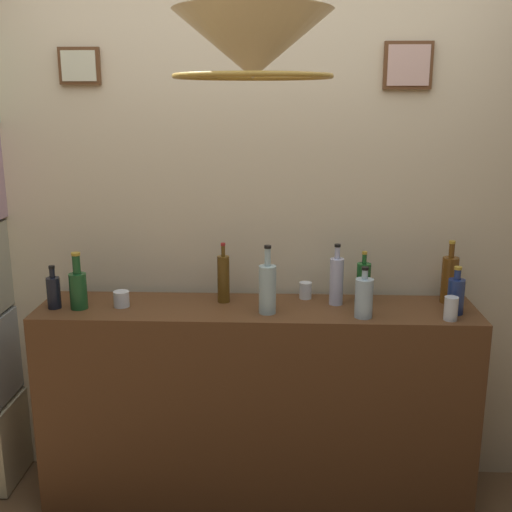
{
  "coord_description": "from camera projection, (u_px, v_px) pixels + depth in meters",
  "views": [
    {
      "loc": [
        0.11,
        -1.85,
        1.89
      ],
      "look_at": [
        0.0,
        0.77,
        1.22
      ],
      "focal_mm": 44.05,
      "sensor_mm": 36.0,
      "label": 1
    }
  ],
  "objects": [
    {
      "name": "glass_tumbler_highball",
      "position": [
        121.0,
        299.0,
        2.82
      ],
      "size": [
        0.07,
        0.07,
        0.07
      ],
      "color": "silver",
      "rests_on": "bar_shelf_unit"
    },
    {
      "name": "liquor_bottle_scotch",
      "position": [
        78.0,
        288.0,
        2.78
      ],
      "size": [
        0.08,
        0.08,
        0.26
      ],
      "color": "#1A4E24",
      "rests_on": "bar_shelf_unit"
    },
    {
      "name": "liquor_bottle_rye",
      "position": [
        54.0,
        292.0,
        2.79
      ],
      "size": [
        0.06,
        0.06,
        0.19
      ],
      "color": "black",
      "rests_on": "bar_shelf_unit"
    },
    {
      "name": "bar_shelf_unit",
      "position": [
        256.0,
        405.0,
        2.94
      ],
      "size": [
        1.97,
        0.4,
        0.97
      ],
      "primitive_type": "cube",
      "color": "brown",
      "rests_on": "ground"
    },
    {
      "name": "glass_tumbler_rocks",
      "position": [
        451.0,
        308.0,
        2.65
      ],
      "size": [
        0.06,
        0.06,
        0.1
      ],
      "color": "silver",
      "rests_on": "bar_shelf_unit"
    },
    {
      "name": "liquor_bottle_brandy",
      "position": [
        267.0,
        288.0,
        2.72
      ],
      "size": [
        0.08,
        0.08,
        0.3
      ],
      "color": "#A6C5CA",
      "rests_on": "bar_shelf_unit"
    },
    {
      "name": "liquor_bottle_rum",
      "position": [
        456.0,
        295.0,
        2.72
      ],
      "size": [
        0.07,
        0.07,
        0.21
      ],
      "color": "navy",
      "rests_on": "bar_shelf_unit"
    },
    {
      "name": "liquor_bottle_whiskey",
      "position": [
        363.0,
        283.0,
        2.85
      ],
      "size": [
        0.06,
        0.06,
        0.24
      ],
      "color": "#175421",
      "rests_on": "bar_shelf_unit"
    },
    {
      "name": "panelled_rear_partition",
      "position": [
        259.0,
        198.0,
        2.98
      ],
      "size": [
        3.65,
        0.15,
        2.69
      ],
      "color": "beige",
      "rests_on": "ground"
    },
    {
      "name": "liquor_bottle_mezcal",
      "position": [
        223.0,
        278.0,
        2.86
      ],
      "size": [
        0.06,
        0.06,
        0.28
      ],
      "color": "#583D13",
      "rests_on": "bar_shelf_unit"
    },
    {
      "name": "glass_tumbler_shot",
      "position": [
        305.0,
        290.0,
        2.93
      ],
      "size": [
        0.06,
        0.06,
        0.08
      ],
      "color": "silver",
      "rests_on": "bar_shelf_unit"
    },
    {
      "name": "pendant_lamp",
      "position": [
        253.0,
        47.0,
        1.91
      ],
      "size": [
        0.5,
        0.5,
        0.63
      ],
      "color": "beige"
    },
    {
      "name": "liquor_bottle_vodka",
      "position": [
        336.0,
        280.0,
        2.83
      ],
      "size": [
        0.06,
        0.06,
        0.28
      ],
      "color": "silver",
      "rests_on": "bar_shelf_unit"
    },
    {
      "name": "liquor_bottle_bourbon",
      "position": [
        364.0,
        297.0,
        2.67
      ],
      "size": [
        0.08,
        0.08,
        0.22
      ],
      "color": "#A5C1D2",
      "rests_on": "bar_shelf_unit"
    },
    {
      "name": "liquor_bottle_tequila",
      "position": [
        449.0,
        279.0,
        2.86
      ],
      "size": [
        0.07,
        0.07,
        0.29
      ],
      "color": "brown",
      "rests_on": "bar_shelf_unit"
    }
  ]
}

